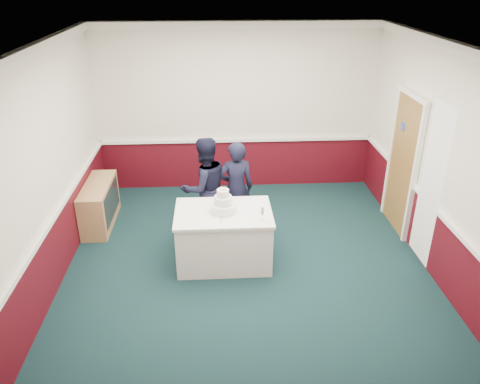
{
  "coord_description": "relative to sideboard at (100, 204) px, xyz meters",
  "views": [
    {
      "loc": [
        -0.41,
        -5.67,
        3.78
      ],
      "look_at": [
        -0.09,
        -0.1,
        1.1
      ],
      "focal_mm": 35.0,
      "sensor_mm": 36.0,
      "label": 1
    }
  ],
  "objects": [
    {
      "name": "ground",
      "position": [
        2.28,
        -1.13,
        -0.35
      ],
      "size": [
        5.0,
        5.0,
        0.0
      ],
      "primitive_type": "plane",
      "color": "#122A2D",
      "rests_on": "ground"
    },
    {
      "name": "room_shell",
      "position": [
        2.36,
        -0.52,
        1.62
      ],
      "size": [
        5.0,
        5.0,
        3.0
      ],
      "color": "silver",
      "rests_on": "ground"
    },
    {
      "name": "sideboard",
      "position": [
        0.0,
        0.0,
        0.0
      ],
      "size": [
        0.41,
        1.2,
        0.7
      ],
      "color": "tan",
      "rests_on": "ground"
    },
    {
      "name": "cake_table",
      "position": [
        1.96,
        -1.19,
        0.05
      ],
      "size": [
        1.32,
        0.92,
        0.79
      ],
      "color": "white",
      "rests_on": "ground"
    },
    {
      "name": "wedding_cake",
      "position": [
        1.96,
        -1.19,
        0.55
      ],
      "size": [
        0.35,
        0.35,
        0.36
      ],
      "color": "white",
      "rests_on": "cake_table"
    },
    {
      "name": "cake_knife",
      "position": [
        1.93,
        -1.39,
        0.44
      ],
      "size": [
        0.05,
        0.22,
        0.0
      ],
      "primitive_type": "cube",
      "rotation": [
        0.0,
        0.0,
        -0.16
      ],
      "color": "silver",
      "rests_on": "cake_table"
    },
    {
      "name": "champagne_flute",
      "position": [
        2.46,
        -1.47,
        0.58
      ],
      "size": [
        0.05,
        0.05,
        0.21
      ],
      "color": "silver",
      "rests_on": "cake_table"
    },
    {
      "name": "person_man",
      "position": [
        1.7,
        -0.4,
        0.44
      ],
      "size": [
        0.96,
        0.88,
        1.58
      ],
      "primitive_type": "imported",
      "rotation": [
        0.0,
        0.0,
        3.61
      ],
      "color": "black",
      "rests_on": "ground"
    },
    {
      "name": "person_woman",
      "position": [
        2.18,
        -0.37,
        0.4
      ],
      "size": [
        0.59,
        0.43,
        1.5
      ],
      "primitive_type": "imported",
      "rotation": [
        0.0,
        0.0,
        3.27
      ],
      "color": "black",
      "rests_on": "ground"
    }
  ]
}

